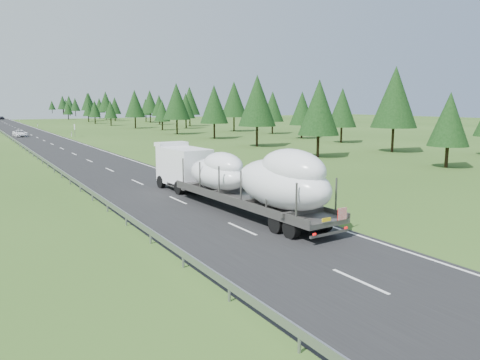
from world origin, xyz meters
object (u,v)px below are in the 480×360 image
highway_sign (75,128)px  boat_truck (238,176)px  distant_van (20,133)px  distant_car_dark (2,118)px

highway_sign → boat_truck: size_ratio=0.13×
boat_truck → distant_van: boat_truck is taller
boat_truck → distant_car_dark: size_ratio=4.91×
boat_truck → distant_van: size_ratio=3.98×
distant_car_dark → distant_van: bearing=-92.6°
distant_van → distant_car_dark: (4.69, 118.44, -0.01)m
boat_truck → distant_van: bearing=93.4°
highway_sign → distant_car_dark: size_ratio=0.64×
boat_truck → distant_van: (-4.77, 81.32, -1.61)m
highway_sign → distant_van: highway_sign is taller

